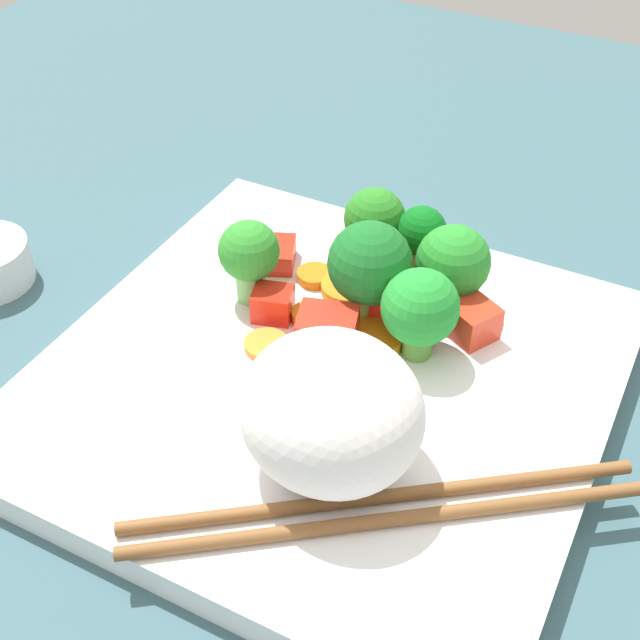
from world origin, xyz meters
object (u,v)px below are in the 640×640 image
Objects in this scene: square_plate at (327,381)px; rice_mound at (331,411)px; chopstick_pair at (384,508)px; carrot_slice_0 at (314,276)px; broccoli_floret_4 at (369,266)px.

square_plate is 3.29× the size of rice_mound.
chopstick_pair is (-1.58, -3.41, -3.11)cm from rice_mound.
square_plate is at bearing 28.42° from rice_mound.
square_plate is at bearing -147.56° from carrot_slice_0.
rice_mound is at bearing -164.14° from broccoli_floret_4.
rice_mound reaches higher than chopstick_pair.
rice_mound reaches higher than square_plate.
carrot_slice_0 reaches higher than square_plate.
carrot_slice_0 is at bearing 30.64° from rice_mound.
carrot_slice_0 is at bearing 70.49° from broccoli_floret_4.
rice_mound is 1.46× the size of broccoli_floret_4.
square_plate is 9.65cm from chopstick_pair.
square_plate is 13.66× the size of carrot_slice_0.
chopstick_pair is at bearing -114.76° from rice_mound.
broccoli_floret_4 is 5.39cm from carrot_slice_0.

